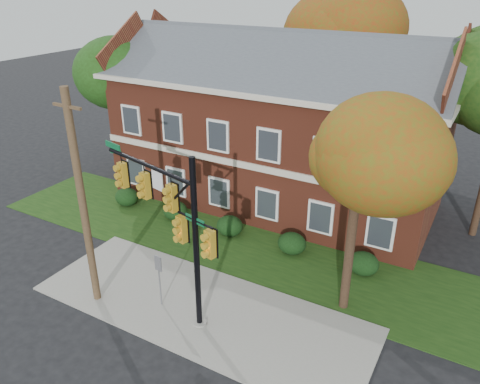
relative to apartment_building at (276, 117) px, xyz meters
The scene contains 15 objects.
ground 13.11m from the apartment_building, 80.50° to the right, with size 120.00×120.00×0.00m, color black.
sidewalk 12.18m from the apartment_building, 79.65° to the right, with size 14.00×5.00×0.08m, color gray.
grass_strip 8.01m from the apartment_building, 71.43° to the right, with size 30.00×6.00×0.04m, color #193811.
apartment_building is the anchor object (origin of this frame).
hedge_far_left 9.82m from the apartment_building, 143.11° to the right, with size 1.40×1.26×1.05m, color black.
hedge_left 7.73m from the apartment_building, 123.67° to the right, with size 1.40×1.26×1.05m, color black.
hedge_center 6.89m from the apartment_building, 90.00° to the right, with size 1.40×1.26×1.05m, color black.
hedge_right 7.73m from the apartment_building, 56.33° to the right, with size 1.40×1.26×1.05m, color black.
hedge_far_right 9.82m from the apartment_building, 36.89° to the right, with size 1.40×1.26×1.05m, color black.
tree_near_right 10.97m from the apartment_building, 48.23° to the right, with size 4.50×4.25×8.58m.
tree_left_rear 9.94m from the apartment_building, behind, with size 5.40×5.10×8.88m.
tree_far_rear 8.84m from the apartment_building, 80.29° to the left, with size 6.84×6.46×11.52m.
traffic_signal 11.56m from the apartment_building, 83.56° to the right, with size 6.10×1.65×6.96m.
utility_pole 12.74m from the apartment_building, 99.47° to the right, with size 1.39×0.31×8.91m.
sign_post 12.06m from the apartment_building, 87.53° to the right, with size 0.35×0.08×2.39m.
Camera 1 is at (8.89, -11.41, 12.37)m, focal length 35.00 mm.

